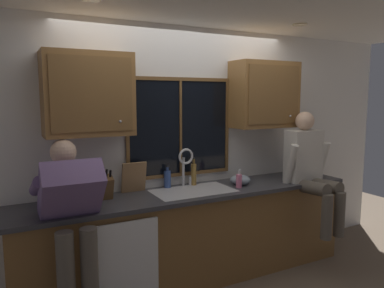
{
  "coord_description": "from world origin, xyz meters",
  "views": [
    {
      "loc": [
        -1.65,
        -3.41,
        1.84
      ],
      "look_at": [
        -0.03,
        -0.3,
        1.39
      ],
      "focal_mm": 34.27,
      "sensor_mm": 36.0,
      "label": 1
    }
  ],
  "objects_px": {
    "soap_dispenser": "(239,181)",
    "bottle_green_glass": "(167,179)",
    "person_standing": "(72,215)",
    "cutting_board": "(134,177)",
    "bottle_tall_clear": "(194,174)",
    "knife_block": "(105,187)",
    "person_sitting_on_counter": "(310,166)",
    "mixing_bowl": "(240,180)"
  },
  "relations": [
    {
      "from": "person_sitting_on_counter",
      "to": "bottle_green_glass",
      "type": "xyz_separation_m",
      "value": [
        -1.45,
        0.51,
        -0.09
      ]
    },
    {
      "from": "person_sitting_on_counter",
      "to": "cutting_board",
      "type": "relative_size",
      "value": 4.17
    },
    {
      "from": "person_standing",
      "to": "soap_dispenser",
      "type": "relative_size",
      "value": 7.78
    },
    {
      "from": "soap_dispenser",
      "to": "bottle_green_glass",
      "type": "bearing_deg",
      "value": 152.6
    },
    {
      "from": "person_sitting_on_counter",
      "to": "knife_block",
      "type": "distance_m",
      "value": 2.15
    },
    {
      "from": "person_sitting_on_counter",
      "to": "bottle_green_glass",
      "type": "height_order",
      "value": "person_sitting_on_counter"
    },
    {
      "from": "person_standing",
      "to": "mixing_bowl",
      "type": "bearing_deg",
      "value": 9.46
    },
    {
      "from": "mixing_bowl",
      "to": "person_standing",
      "type": "bearing_deg",
      "value": -170.54
    },
    {
      "from": "person_standing",
      "to": "person_sitting_on_counter",
      "type": "xyz_separation_m",
      "value": [
        2.48,
        0.01,
        0.17
      ]
    },
    {
      "from": "person_standing",
      "to": "bottle_green_glass",
      "type": "distance_m",
      "value": 1.15
    },
    {
      "from": "knife_block",
      "to": "cutting_board",
      "type": "relative_size",
      "value": 1.06
    },
    {
      "from": "person_standing",
      "to": "soap_dispenser",
      "type": "bearing_deg",
      "value": 6.26
    },
    {
      "from": "knife_block",
      "to": "cutting_board",
      "type": "height_order",
      "value": "knife_block"
    },
    {
      "from": "cutting_board",
      "to": "mixing_bowl",
      "type": "bearing_deg",
      "value": -10.68
    },
    {
      "from": "knife_block",
      "to": "bottle_green_glass",
      "type": "xyz_separation_m",
      "value": [
        0.67,
        0.13,
        -0.02
      ]
    },
    {
      "from": "person_standing",
      "to": "bottle_tall_clear",
      "type": "height_order",
      "value": "person_standing"
    },
    {
      "from": "soap_dispenser",
      "to": "bottle_green_glass",
      "type": "distance_m",
      "value": 0.73
    },
    {
      "from": "cutting_board",
      "to": "bottle_tall_clear",
      "type": "xyz_separation_m",
      "value": [
        0.65,
        -0.01,
        -0.03
      ]
    },
    {
      "from": "knife_block",
      "to": "soap_dispenser",
      "type": "distance_m",
      "value": 1.33
    },
    {
      "from": "person_standing",
      "to": "soap_dispenser",
      "type": "distance_m",
      "value": 1.69
    },
    {
      "from": "cutting_board",
      "to": "bottle_tall_clear",
      "type": "bearing_deg",
      "value": -1.08
    },
    {
      "from": "person_standing",
      "to": "person_sitting_on_counter",
      "type": "relative_size",
      "value": 1.19
    },
    {
      "from": "soap_dispenser",
      "to": "bottle_green_glass",
      "type": "height_order",
      "value": "bottle_green_glass"
    },
    {
      "from": "mixing_bowl",
      "to": "person_sitting_on_counter",
      "type": "bearing_deg",
      "value": -21.71
    },
    {
      "from": "person_standing",
      "to": "mixing_bowl",
      "type": "relative_size",
      "value": 6.93
    },
    {
      "from": "bottle_tall_clear",
      "to": "person_sitting_on_counter",
      "type": "bearing_deg",
      "value": -22.34
    },
    {
      "from": "person_sitting_on_counter",
      "to": "bottle_tall_clear",
      "type": "bearing_deg",
      "value": 157.66
    },
    {
      "from": "person_sitting_on_counter",
      "to": "bottle_green_glass",
      "type": "bearing_deg",
      "value": 160.76
    },
    {
      "from": "bottle_green_glass",
      "to": "bottle_tall_clear",
      "type": "distance_m",
      "value": 0.29
    },
    {
      "from": "cutting_board",
      "to": "bottle_green_glass",
      "type": "xyz_separation_m",
      "value": [
        0.36,
        0.02,
        -0.05
      ]
    },
    {
      "from": "cutting_board",
      "to": "knife_block",
      "type": "bearing_deg",
      "value": -159.64
    },
    {
      "from": "knife_block",
      "to": "bottle_tall_clear",
      "type": "xyz_separation_m",
      "value": [
        0.95,
        0.1,
        0.01
      ]
    },
    {
      "from": "person_sitting_on_counter",
      "to": "knife_block",
      "type": "bearing_deg",
      "value": 169.95
    },
    {
      "from": "cutting_board",
      "to": "bottle_green_glass",
      "type": "height_order",
      "value": "cutting_board"
    },
    {
      "from": "person_sitting_on_counter",
      "to": "mixing_bowl",
      "type": "relative_size",
      "value": 5.84
    },
    {
      "from": "bottle_green_glass",
      "to": "bottle_tall_clear",
      "type": "relative_size",
      "value": 0.78
    },
    {
      "from": "soap_dispenser",
      "to": "knife_block",
      "type": "bearing_deg",
      "value": 171.14
    },
    {
      "from": "knife_block",
      "to": "bottle_tall_clear",
      "type": "height_order",
      "value": "knife_block"
    },
    {
      "from": "person_sitting_on_counter",
      "to": "mixing_bowl",
      "type": "bearing_deg",
      "value": 158.29
    },
    {
      "from": "knife_block",
      "to": "mixing_bowl",
      "type": "bearing_deg",
      "value": -3.8
    },
    {
      "from": "person_sitting_on_counter",
      "to": "soap_dispenser",
      "type": "relative_size",
      "value": 6.55
    },
    {
      "from": "knife_block",
      "to": "mixing_bowl",
      "type": "height_order",
      "value": "knife_block"
    }
  ]
}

